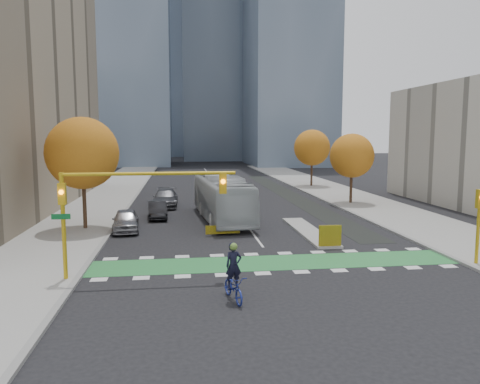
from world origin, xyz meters
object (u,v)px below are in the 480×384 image
object	(u,v)px
traffic_signal_east	(479,215)
parked_car_b	(158,210)
traffic_signal_west	(119,197)
cyclist	(234,282)
tree_east_far	(312,148)
bus	(222,198)
parked_car_a	(126,220)
tree_west	(82,153)
tree_east_near	(352,156)
parked_car_c	(165,198)
hazard_board	(330,236)

from	to	relation	value
traffic_signal_east	parked_car_b	world-z (taller)	traffic_signal_east
traffic_signal_west	traffic_signal_east	size ratio (longest dim) A/B	2.08
traffic_signal_east	cyclist	xyz separation A→B (m)	(-13.39, -3.56, -1.91)
tree_east_far	bus	xyz separation A→B (m)	(-14.16, -23.11, -3.43)
bus	parked_car_b	bearing A→B (deg)	161.49
traffic_signal_west	bus	distance (m)	16.78
bus	parked_car_a	bearing A→B (deg)	-158.01
tree_west	parked_car_b	xyz separation A→B (m)	(5.04, 4.18, -4.91)
traffic_signal_west	parked_car_b	size ratio (longest dim) A/B	2.00
tree_west	tree_east_near	xyz separation A→B (m)	(24.00, 10.00, -0.75)
tree_west	traffic_signal_east	distance (m)	25.90
parked_car_c	parked_car_b	bearing A→B (deg)	-92.96
hazard_board	parked_car_c	xyz separation A→B (m)	(-10.50, 18.36, 0.03)
traffic_signal_west	cyclist	size ratio (longest dim) A/B	3.44
hazard_board	traffic_signal_west	xyz separation A→B (m)	(-11.93, -4.71, 3.23)
tree_west	tree_east_far	world-z (taller)	tree_west
bus	parked_car_a	distance (m)	8.29
traffic_signal_west	bus	bearing A→B (deg)	67.85
tree_east_far	parked_car_b	xyz separation A→B (m)	(-19.46, -21.82, -4.54)
traffic_signal_east	bus	bearing A→B (deg)	128.30
hazard_board	parked_car_b	distance (m)	16.24
hazard_board	tree_west	world-z (taller)	tree_west
cyclist	parked_car_a	bearing A→B (deg)	99.50
tree_east_far	hazard_board	bearing A→B (deg)	-104.12
parked_car_b	parked_car_c	world-z (taller)	parked_car_c
parked_car_a	cyclist	bearing A→B (deg)	-73.12
cyclist	bus	distance (m)	19.03
tree_east_far	bus	size ratio (longest dim) A/B	0.59
tree_east_far	traffic_signal_east	distance (m)	38.64
tree_east_far	parked_car_a	bearing A→B (deg)	-128.72
hazard_board	cyclist	bearing A→B (deg)	-129.80
parked_car_a	parked_car_c	bearing A→B (deg)	72.66
tree_west	bus	bearing A→B (deg)	15.62
hazard_board	parked_car_b	size ratio (longest dim) A/B	0.33
parked_car_a	parked_car_b	world-z (taller)	parked_car_a
cyclist	parked_car_a	xyz separation A→B (m)	(-6.11, 15.26, -0.04)
hazard_board	tree_east_near	bearing A→B (deg)	65.80
cyclist	bus	xyz separation A→B (m)	(1.23, 18.96, 0.99)
tree_east_near	traffic_signal_east	xyz separation A→B (m)	(-1.50, -22.51, -2.13)
traffic_signal_west	parked_car_b	xyz separation A→B (m)	(0.97, 16.69, -3.33)
parked_car_b	parked_car_a	bearing A→B (deg)	-116.40
parked_car_a	parked_car_c	xyz separation A→B (m)	(2.50, 11.37, 0.05)
bus	tree_east_near	bearing A→B (deg)	22.70
traffic_signal_east	parked_car_c	xyz separation A→B (m)	(-17.00, 23.06, -1.90)
tree_east_far	parked_car_a	distance (m)	34.66
cyclist	hazard_board	bearing A→B (deg)	37.87
traffic_signal_west	parked_car_c	bearing A→B (deg)	86.45
hazard_board	tree_west	bearing A→B (deg)	154.01
bus	parked_car_c	distance (m)	9.12
hazard_board	parked_car_b	bearing A→B (deg)	132.45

